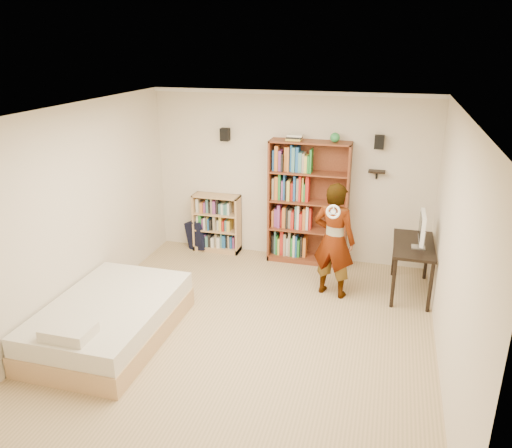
{
  "coord_description": "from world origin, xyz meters",
  "views": [
    {
      "loc": [
        1.52,
        -5.14,
        3.41
      ],
      "look_at": [
        -0.05,
        0.6,
        1.21
      ],
      "focal_mm": 35.0,
      "sensor_mm": 36.0,
      "label": 1
    }
  ],
  "objects_px": {
    "low_bookshelf": "(217,223)",
    "daybed": "(110,315)",
    "tall_bookshelf": "(308,203)",
    "computer_desk": "(411,268)",
    "person": "(334,240)"
  },
  "relations": [
    {
      "from": "low_bookshelf",
      "to": "daybed",
      "type": "xyz_separation_m",
      "value": [
        -0.35,
        -2.89,
        -0.19
      ]
    },
    {
      "from": "tall_bookshelf",
      "to": "daybed",
      "type": "distance_m",
      "value": 3.5
    },
    {
      "from": "computer_desk",
      "to": "daybed",
      "type": "height_order",
      "value": "computer_desk"
    },
    {
      "from": "person",
      "to": "daybed",
      "type": "bearing_deg",
      "value": 51.82
    },
    {
      "from": "computer_desk",
      "to": "daybed",
      "type": "distance_m",
      "value": 4.13
    },
    {
      "from": "tall_bookshelf",
      "to": "computer_desk",
      "type": "distance_m",
      "value": 1.86
    },
    {
      "from": "daybed",
      "to": "computer_desk",
      "type": "bearing_deg",
      "value": 31.58
    },
    {
      "from": "tall_bookshelf",
      "to": "low_bookshelf",
      "type": "xyz_separation_m",
      "value": [
        -1.55,
        0.03,
        -0.5
      ]
    },
    {
      "from": "computer_desk",
      "to": "person",
      "type": "height_order",
      "value": "person"
    },
    {
      "from": "low_bookshelf",
      "to": "computer_desk",
      "type": "distance_m",
      "value": 3.25
    },
    {
      "from": "computer_desk",
      "to": "person",
      "type": "distance_m",
      "value": 1.21
    },
    {
      "from": "tall_bookshelf",
      "to": "computer_desk",
      "type": "relative_size",
      "value": 1.8
    },
    {
      "from": "computer_desk",
      "to": "low_bookshelf",
      "type": "bearing_deg",
      "value": 167.11
    },
    {
      "from": "tall_bookshelf",
      "to": "person",
      "type": "xyz_separation_m",
      "value": [
        0.54,
        -1.03,
        -0.17
      ]
    },
    {
      "from": "tall_bookshelf",
      "to": "daybed",
      "type": "bearing_deg",
      "value": -123.71
    }
  ]
}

